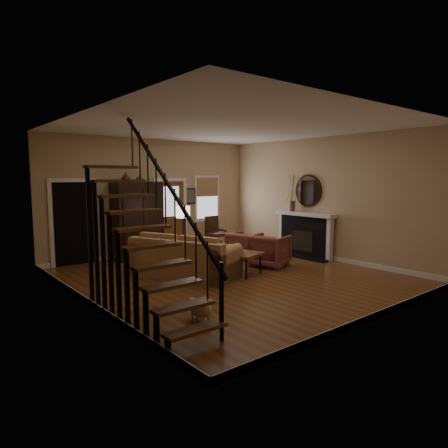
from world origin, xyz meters
TOP-DOWN VIEW (x-y plane):
  - room at (-0.41, 1.76)m, footprint 7.00×7.33m
  - staircase at (-2.78, -1.30)m, footprint 0.94×2.80m
  - fireplace at (3.13, 0.50)m, footprint 0.33×1.95m
  - armoire at (-0.70, 3.15)m, footprint 1.30×0.60m
  - vase_a at (-1.05, 3.05)m, footprint 0.24×0.24m
  - vase_b at (-0.65, 3.05)m, footprint 0.20×0.20m
  - sofa at (-0.82, 0.65)m, footprint 1.87×2.59m
  - coffee_table at (0.22, 0.26)m, footprint 1.14×1.51m
  - bowl at (0.27, 0.41)m, footprint 0.46×0.46m
  - books at (0.10, -0.04)m, footprint 0.25×0.34m
  - armchair_left at (1.42, 0.23)m, footprint 1.11×1.10m
  - armchair_right at (1.59, 1.34)m, footprint 0.93×0.91m
  - floor_lamp at (-0.22, 1.62)m, footprint 0.45×0.45m
  - side_chair at (1.85, 2.95)m, footprint 0.54×0.54m
  - dog at (-2.15, -1.80)m, footprint 0.34×0.51m

SIDE VIEW (x-z plane):
  - dog at x=-2.15m, z-range 0.00..0.35m
  - coffee_table at x=0.22m, z-range 0.00..0.51m
  - armchair_right at x=1.59m, z-range 0.00..0.72m
  - armchair_left at x=1.42m, z-range 0.00..0.81m
  - sofa at x=-0.82m, z-range 0.00..0.89m
  - side_chair at x=1.85m, z-range 0.00..1.02m
  - books at x=0.10m, z-range 0.51..0.58m
  - bowl at x=0.27m, z-range 0.51..0.63m
  - fireplace at x=3.13m, z-range -0.41..1.89m
  - floor_lamp at x=-0.22m, z-range 0.00..1.51m
  - armoire at x=-0.70m, z-range 0.00..2.10m
  - room at x=-0.41m, z-range -0.14..3.16m
  - staircase at x=-2.78m, z-range 0.00..3.20m
  - vase_b at x=-0.65m, z-range 2.10..2.31m
  - vase_a at x=-1.05m, z-range 2.10..2.35m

